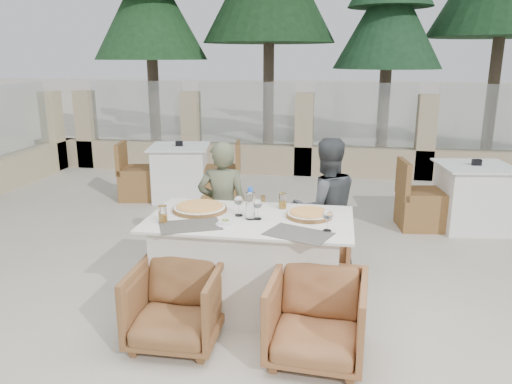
% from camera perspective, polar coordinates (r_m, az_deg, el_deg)
% --- Properties ---
extents(ground, '(80.00, 80.00, 0.00)m').
position_cam_1_polar(ground, '(4.26, 0.54, -12.62)').
color(ground, '#BFB6A3').
rests_on(ground, ground).
extents(sand_patch, '(30.00, 16.00, 0.01)m').
position_cam_1_polar(sand_patch, '(17.85, 7.59, 8.71)').
color(sand_patch, beige).
rests_on(sand_patch, ground).
extents(perimeter_wall_far, '(10.00, 0.34, 1.60)m').
position_cam_1_polar(perimeter_wall_far, '(8.63, 5.53, 7.22)').
color(perimeter_wall_far, tan).
rests_on(perimeter_wall_far, ground).
extents(pine_far_left, '(2.42, 2.42, 5.50)m').
position_cam_1_polar(pine_far_left, '(11.50, -12.02, 18.70)').
color(pine_far_left, '#1E4721').
rests_on(pine_far_left, ground).
extents(pine_centre, '(2.20, 2.20, 5.00)m').
position_cam_1_polar(pine_centre, '(10.98, 14.92, 17.40)').
color(pine_centre, '#1D4425').
rests_on(pine_centre, ground).
extents(dining_table, '(1.60, 0.90, 0.77)m').
position_cam_1_polar(dining_table, '(4.05, -0.70, -8.16)').
color(dining_table, silver).
rests_on(dining_table, ground).
extents(placemat_near_left, '(0.53, 0.45, 0.00)m').
position_cam_1_polar(placemat_near_left, '(3.76, -7.52, -3.82)').
color(placemat_near_left, '#4F4B44').
rests_on(placemat_near_left, dining_table).
extents(placemat_near_right, '(0.53, 0.45, 0.00)m').
position_cam_1_polar(placemat_near_right, '(3.57, 4.86, -4.79)').
color(placemat_near_right, '#524C47').
rests_on(placemat_near_right, dining_table).
extents(pizza_left, '(0.58, 0.58, 0.06)m').
position_cam_1_polar(pizza_left, '(4.11, -6.45, -1.76)').
color(pizza_left, orange).
rests_on(pizza_left, dining_table).
extents(pizza_right, '(0.40, 0.40, 0.05)m').
position_cam_1_polar(pizza_right, '(3.95, 6.07, -2.54)').
color(pizza_right, orange).
rests_on(pizza_right, dining_table).
extents(water_bottle, '(0.10, 0.10, 0.25)m').
position_cam_1_polar(water_bottle, '(3.85, -0.65, -1.32)').
color(water_bottle, '#BCE1F8').
rests_on(water_bottle, dining_table).
extents(wine_glass_centre, '(0.10, 0.10, 0.18)m').
position_cam_1_polar(wine_glass_centre, '(3.94, -1.98, -1.45)').
color(wine_glass_centre, white).
rests_on(wine_glass_centre, dining_table).
extents(wine_glass_near, '(0.10, 0.10, 0.18)m').
position_cam_1_polar(wine_glass_near, '(3.85, 0.18, -1.83)').
color(wine_glass_near, silver).
rests_on(wine_glass_near, dining_table).
extents(wine_glass_corner, '(0.08, 0.08, 0.18)m').
position_cam_1_polar(wine_glass_corner, '(3.63, 8.17, -3.08)').
color(wine_glass_corner, silver).
rests_on(wine_glass_corner, dining_table).
extents(beer_glass_left, '(0.07, 0.07, 0.13)m').
position_cam_1_polar(beer_glass_left, '(3.86, -10.61, -2.50)').
color(beer_glass_left, '#C67F1C').
rests_on(beer_glass_left, dining_table).
extents(beer_glass_right, '(0.08, 0.08, 0.13)m').
position_cam_1_polar(beer_glass_right, '(4.14, 3.06, -1.03)').
color(beer_glass_right, gold).
rests_on(beer_glass_right, dining_table).
extents(olive_dish, '(0.12, 0.12, 0.04)m').
position_cam_1_polar(olive_dish, '(3.75, -3.51, -3.45)').
color(olive_dish, white).
rests_on(olive_dish, dining_table).
extents(armchair_far_left, '(0.76, 0.77, 0.62)m').
position_cam_1_polar(armchair_far_left, '(4.99, -2.74, -4.47)').
color(armchair_far_left, olive).
rests_on(armchair_far_left, ground).
extents(armchair_far_right, '(0.61, 0.63, 0.55)m').
position_cam_1_polar(armchair_far_right, '(4.69, 6.92, -6.38)').
color(armchair_far_right, brown).
rests_on(armchair_far_right, ground).
extents(armchair_near_left, '(0.62, 0.64, 0.58)m').
position_cam_1_polar(armchair_near_left, '(3.67, -9.14, -12.67)').
color(armchair_near_left, brown).
rests_on(armchair_near_left, ground).
extents(armchair_near_right, '(0.68, 0.70, 0.60)m').
position_cam_1_polar(armchair_near_right, '(3.47, 6.97, -14.14)').
color(armchair_near_right, '#945D35').
rests_on(armchair_near_right, ground).
extents(diner_left, '(0.49, 0.35, 1.27)m').
position_cam_1_polar(diner_left, '(4.61, -3.80, -1.95)').
color(diner_left, '#585D43').
rests_on(diner_left, ground).
extents(diner_right, '(0.77, 0.69, 1.31)m').
position_cam_1_polar(diner_right, '(4.57, 7.92, -1.95)').
color(diner_right, '#3E4144').
rests_on(diner_right, ground).
extents(bg_table_a, '(1.76, 1.09, 0.77)m').
position_cam_1_polar(bg_table_a, '(7.23, -8.64, 2.22)').
color(bg_table_a, white).
rests_on(bg_table_a, ground).
extents(bg_table_b, '(1.73, 1.02, 0.77)m').
position_cam_1_polar(bg_table_b, '(6.43, 23.51, -0.53)').
color(bg_table_b, white).
rests_on(bg_table_b, ground).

